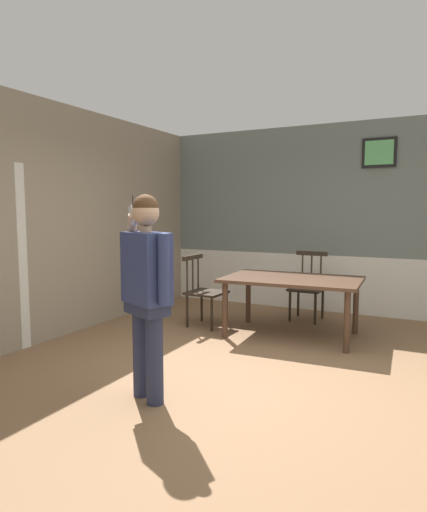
{
  "coord_description": "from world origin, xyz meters",
  "views": [
    {
      "loc": [
        1.55,
        -3.73,
        1.57
      ],
      "look_at": [
        -0.32,
        -0.06,
        1.15
      ],
      "focal_mm": 31.29,
      "sensor_mm": 36.0,
      "label": 1
    }
  ],
  "objects_px": {
    "chair_near_window": "(204,291)",
    "person_figure": "(147,283)",
    "dining_table": "(292,284)",
    "chair_by_doorway": "(308,287)"
  },
  "relations": [
    {
      "from": "chair_by_doorway",
      "to": "person_figure",
      "type": "xyz_separation_m",
      "value": [
        -0.44,
        -3.31,
        0.51
      ]
    },
    {
      "from": "chair_near_window",
      "to": "chair_by_doorway",
      "type": "xyz_separation_m",
      "value": [
        1.17,
        0.98,
        -0.0
      ]
    },
    {
      "from": "person_figure",
      "to": "chair_by_doorway",
      "type": "bearing_deg",
      "value": -73.49
    },
    {
      "from": "dining_table",
      "to": "chair_by_doorway",
      "type": "bearing_deg",
      "value": 92.86
    },
    {
      "from": "chair_near_window",
      "to": "chair_by_doorway",
      "type": "height_order",
      "value": "chair_by_doorway"
    },
    {
      "from": "chair_near_window",
      "to": "chair_by_doorway",
      "type": "bearing_deg",
      "value": 132.23
    },
    {
      "from": "chair_near_window",
      "to": "chair_by_doorway",
      "type": "distance_m",
      "value": 1.52
    },
    {
      "from": "dining_table",
      "to": "chair_by_doorway",
      "type": "xyz_separation_m",
      "value": [
        -0.05,
        0.92,
        -0.18
      ]
    },
    {
      "from": "chair_near_window",
      "to": "person_figure",
      "type": "distance_m",
      "value": 2.49
    },
    {
      "from": "chair_by_doorway",
      "to": "dining_table",
      "type": "bearing_deg",
      "value": 95.15
    }
  ]
}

